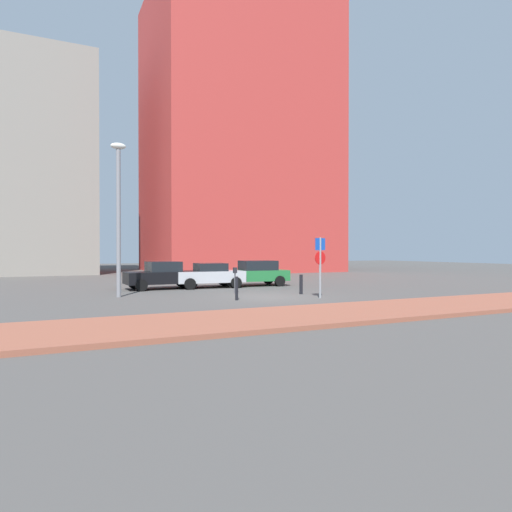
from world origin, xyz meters
TOP-DOWN VIEW (x-y plane):
  - ground_plane at (0.00, 0.00)m, footprint 120.00×120.00m
  - sidewalk_brick at (0.00, -6.28)m, footprint 40.00×3.98m
  - parked_car_black at (-3.46, 6.32)m, footprint 4.17×2.20m
  - parked_car_silver at (-0.78, 6.10)m, footprint 4.07×2.24m
  - parked_car_green at (2.07, 6.16)m, footprint 4.59×2.30m
  - parking_sign_post at (1.92, -1.50)m, footprint 0.60×0.10m
  - parking_meter at (-0.77, 2.15)m, footprint 0.18×0.14m
  - street_lamp at (-6.33, 2.87)m, footprint 0.70×0.36m
  - traffic_bollard_near at (2.09, 0.48)m, footprint 0.17×0.17m
  - traffic_bollard_mid at (-1.85, -0.66)m, footprint 0.13×0.13m
  - building_colorful_midrise at (9.32, 26.15)m, footprint 18.40×15.33m
  - building_under_construction at (-11.79, 29.54)m, footprint 13.14×13.03m

SIDE VIEW (x-z plane):
  - ground_plane at x=0.00m, z-range 0.00..0.00m
  - sidewalk_brick at x=0.00m, z-range 0.00..0.14m
  - traffic_bollard_near at x=2.09m, z-range 0.00..0.97m
  - traffic_bollard_mid at x=-1.85m, z-range 0.00..1.03m
  - parked_car_silver at x=-0.78m, z-range 0.03..1.46m
  - parked_car_black at x=-3.46m, z-range 0.01..1.56m
  - parked_car_green at x=2.07m, z-range 0.02..1.57m
  - parking_meter at x=-0.77m, z-range 0.20..1.51m
  - parking_sign_post at x=1.92m, z-range 0.35..3.12m
  - street_lamp at x=-6.33m, z-range 0.62..7.79m
  - building_under_construction at x=-11.79m, z-range 0.00..20.17m
  - building_colorful_midrise at x=9.32m, z-range 0.00..29.44m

